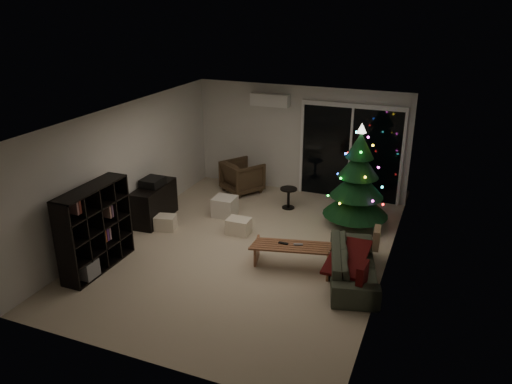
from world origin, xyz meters
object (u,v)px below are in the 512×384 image
(coffee_table, at_px, (291,256))
(christmas_tree, at_px, (358,176))
(bookshelf, at_px, (86,227))
(sofa, at_px, (353,264))
(media_cabinet, at_px, (154,203))
(armchair, at_px, (242,177))

(coffee_table, xyz_separation_m, christmas_tree, (0.66, 2.10, 0.85))
(bookshelf, distance_m, sofa, 4.50)
(bookshelf, relative_size, media_cabinet, 1.22)
(bookshelf, bearing_deg, christmas_tree, 16.58)
(sofa, height_order, coffee_table, sofa)
(media_cabinet, bearing_deg, sofa, -14.68)
(bookshelf, xyz_separation_m, coffee_table, (3.24, 1.24, -0.53))
(armchair, xyz_separation_m, coffee_table, (2.19, -2.96, -0.16))
(media_cabinet, xyz_separation_m, sofa, (4.30, -0.77, -0.11))
(coffee_table, bearing_deg, armchair, 112.97)
(media_cabinet, relative_size, sofa, 0.65)
(christmas_tree, bearing_deg, bookshelf, -139.46)
(bookshelf, height_order, armchair, bookshelf)
(sofa, distance_m, coffee_table, 1.06)
(armchair, distance_m, sofa, 4.38)
(media_cabinet, bearing_deg, coffee_table, -18.26)
(media_cabinet, height_order, christmas_tree, christmas_tree)
(media_cabinet, distance_m, christmas_tree, 4.17)
(sofa, relative_size, christmas_tree, 0.89)
(bookshelf, bearing_deg, media_cabinet, 66.04)
(media_cabinet, distance_m, coffee_table, 3.34)
(christmas_tree, bearing_deg, coffee_table, -107.55)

